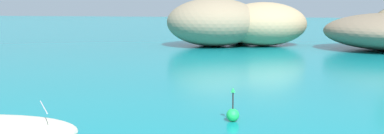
# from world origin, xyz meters

# --- Properties ---
(islet_small) EXTENTS (20.91, 16.86, 5.88)m
(islet_small) POSITION_xyz_m (-0.32, 54.26, 2.75)
(islet_small) COLOR #9E8966
(islet_small) RESTS_ON ground
(channel_buoy) EXTENTS (0.56, 0.56, 1.48)m
(channel_buoy) POSITION_xyz_m (5.55, 15.16, 0.34)
(channel_buoy) COLOR green
(channel_buoy) RESTS_ON ground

